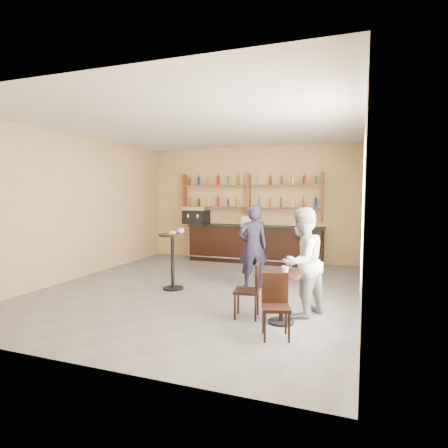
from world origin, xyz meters
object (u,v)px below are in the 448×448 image
(cafe_table, at_px, (281,298))
(chair_south, at_px, (276,307))
(espresso_machine, at_px, (196,215))
(pastry_case, at_px, (251,221))
(man_main, at_px, (253,247))
(bar_counter, at_px, (255,244))
(pedestal_table, at_px, (173,261))
(patron_second, at_px, (302,262))
(chair_west, at_px, (247,290))

(cafe_table, height_order, chair_south, chair_south)
(espresso_machine, height_order, cafe_table, espresso_machine)
(pastry_case, bearing_deg, man_main, -71.70)
(espresso_machine, xyz_separation_m, pastry_case, (1.65, 0.00, -0.11))
(bar_counter, distance_m, pedestal_table, 3.43)
(cafe_table, distance_m, patron_second, 0.68)
(espresso_machine, xyz_separation_m, man_main, (2.47, -2.67, -0.43))
(patron_second, bearing_deg, man_main, -113.45)
(espresso_machine, xyz_separation_m, pedestal_table, (1.00, -3.34, -0.70))
(man_main, bearing_deg, pedestal_table, -6.48)
(cafe_table, height_order, patron_second, patron_second)
(man_main, height_order, patron_second, patron_second)
(espresso_machine, distance_m, chair_west, 5.38)
(bar_counter, xyz_separation_m, espresso_machine, (-1.77, 0.00, 0.76))
(bar_counter, bearing_deg, pastry_case, 180.00)
(espresso_machine, relative_size, chair_south, 0.83)
(pedestal_table, distance_m, cafe_table, 2.71)
(pedestal_table, height_order, chair_south, pedestal_table)
(espresso_machine, height_order, pedestal_table, espresso_machine)
(man_main, relative_size, patron_second, 0.98)
(man_main, bearing_deg, chair_south, 81.56)
(cafe_table, bearing_deg, pedestal_table, 154.08)
(chair_west, bearing_deg, pedestal_table, -129.74)
(espresso_machine, relative_size, patron_second, 0.41)
(patron_second, bearing_deg, chair_west, -37.36)
(pastry_case, height_order, patron_second, patron_second)
(chair_west, height_order, patron_second, patron_second)
(pedestal_table, height_order, chair_west, pedestal_table)
(espresso_machine, relative_size, pastry_case, 1.56)
(pastry_case, xyz_separation_m, chair_south, (1.83, -5.12, -0.72))
(pastry_case, relative_size, chair_south, 0.53)
(patron_second, bearing_deg, pedestal_table, -79.24)
(man_main, bearing_deg, bar_counter, -106.39)
(bar_counter, height_order, man_main, man_main)
(bar_counter, relative_size, chair_south, 4.42)
(bar_counter, height_order, cafe_table, bar_counter)
(cafe_table, distance_m, chair_west, 0.56)
(pastry_case, xyz_separation_m, patron_second, (2.01, -4.09, -0.29))
(pastry_case, height_order, cafe_table, pastry_case)
(pastry_case, xyz_separation_m, pedestal_table, (-0.65, -3.34, -0.59))
(pedestal_table, bearing_deg, man_main, 24.45)
(bar_counter, distance_m, cafe_table, 4.82)
(pastry_case, bearing_deg, chair_south, -69.03)
(pastry_case, distance_m, patron_second, 4.56)
(cafe_table, bearing_deg, pastry_case, 111.49)
(man_main, height_order, chair_south, man_main)
(espresso_machine, bearing_deg, patron_second, -41.28)
(pastry_case, bearing_deg, bar_counter, 1.31)
(patron_second, bearing_deg, espresso_machine, -111.67)
(chair_south, bearing_deg, espresso_machine, 106.15)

